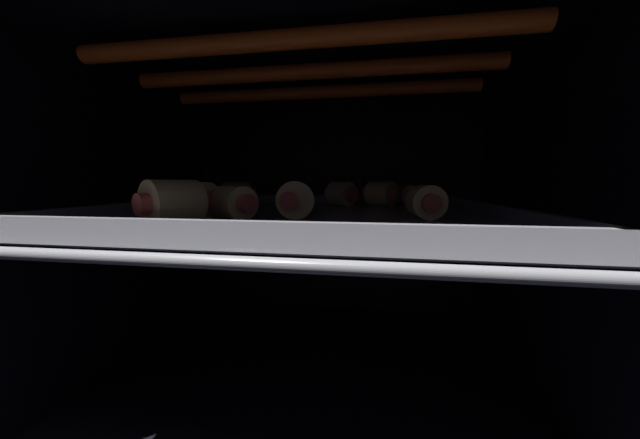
% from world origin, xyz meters
% --- Properties ---
extents(ground_plane, '(0.51, 0.45, 0.01)m').
position_xyz_m(ground_plane, '(0.00, 0.00, -0.01)').
color(ground_plane, black).
extents(oven_wall_back, '(0.51, 0.01, 0.36)m').
position_xyz_m(oven_wall_back, '(0.00, 0.22, 0.18)').
color(oven_wall_back, black).
rests_on(oven_wall_back, ground_plane).
extents(oven_wall_left, '(0.01, 0.42, 0.36)m').
position_xyz_m(oven_wall_left, '(-0.25, 0.00, 0.18)').
color(oven_wall_left, black).
rests_on(oven_wall_left, ground_plane).
extents(oven_wall_right, '(0.01, 0.42, 0.36)m').
position_xyz_m(oven_wall_right, '(0.25, 0.00, 0.18)').
color(oven_wall_right, black).
rests_on(oven_wall_right, ground_plane).
extents(oven_ceiling, '(0.51, 0.45, 0.01)m').
position_xyz_m(oven_ceiling, '(0.00, 0.00, 0.37)').
color(oven_ceiling, black).
extents(heating_element, '(0.39, 0.17, 0.02)m').
position_xyz_m(heating_element, '(0.00, -0.00, 0.34)').
color(heating_element, '#F25919').
extents(oven_rack_mid, '(0.46, 0.41, 0.01)m').
position_xyz_m(oven_rack_mid, '(0.00, 0.00, 0.18)').
color(oven_rack_mid, slate).
extents(baking_tray_mid, '(0.38, 0.36, 0.02)m').
position_xyz_m(baking_tray_mid, '(0.00, 0.00, 0.19)').
color(baking_tray_mid, gray).
rests_on(baking_tray_mid, oven_rack_mid).
extents(pig_in_blanket_mid_0, '(0.05, 0.05, 0.03)m').
position_xyz_m(pig_in_blanket_mid_0, '(0.08, 0.09, 0.21)').
color(pig_in_blanket_mid_0, '#E4C46F').
rests_on(pig_in_blanket_mid_0, baking_tray_mid).
extents(pig_in_blanket_mid_1, '(0.03, 0.06, 0.03)m').
position_xyz_m(pig_in_blanket_mid_1, '(0.02, 0.14, 0.21)').
color(pig_in_blanket_mid_1, '#EDB180').
rests_on(pig_in_blanket_mid_1, baking_tray_mid).
extents(pig_in_blanket_mid_2, '(0.05, 0.05, 0.03)m').
position_xyz_m(pig_in_blanket_mid_2, '(-0.13, 0.11, 0.21)').
color(pig_in_blanket_mid_2, '#D9B56F').
rests_on(pig_in_blanket_mid_2, baking_tray_mid).
extents(pig_in_blanket_mid_3, '(0.04, 0.05, 0.03)m').
position_xyz_m(pig_in_blanket_mid_3, '(0.12, 0.14, 0.21)').
color(pig_in_blanket_mid_3, '#ECB46D').
rests_on(pig_in_blanket_mid_3, baking_tray_mid).
extents(pig_in_blanket_mid_4, '(0.03, 0.05, 0.03)m').
position_xyz_m(pig_in_blanket_mid_4, '(0.11, -0.05, 0.21)').
color(pig_in_blanket_mid_4, '#E1C57A').
rests_on(pig_in_blanket_mid_4, baking_tray_mid).
extents(pig_in_blanket_mid_5, '(0.04, 0.05, 0.03)m').
position_xyz_m(pig_in_blanket_mid_5, '(-0.00, -0.07, 0.21)').
color(pig_in_blanket_mid_5, '#DAB572').
rests_on(pig_in_blanket_mid_5, baking_tray_mid).
extents(pig_in_blanket_mid_6, '(0.06, 0.05, 0.03)m').
position_xyz_m(pig_in_blanket_mid_6, '(-0.05, -0.08, 0.21)').
color(pig_in_blanket_mid_6, '#D6C375').
rests_on(pig_in_blanket_mid_6, baking_tray_mid).
extents(pig_in_blanket_mid_7, '(0.05, 0.04, 0.03)m').
position_xyz_m(pig_in_blanket_mid_7, '(-0.11, 0.02, 0.21)').
color(pig_in_blanket_mid_7, '#E1C47F').
rests_on(pig_in_blanket_mid_7, baking_tray_mid).
extents(pig_in_blanket_mid_8, '(0.05, 0.04, 0.03)m').
position_xyz_m(pig_in_blanket_mid_8, '(0.03, 0.08, 0.21)').
color(pig_in_blanket_mid_8, '#DEBA81').
rests_on(pig_in_blanket_mid_8, baking_tray_mid).
extents(pig_in_blanket_mid_9, '(0.05, 0.05, 0.03)m').
position_xyz_m(pig_in_blanket_mid_9, '(-0.08, -0.13, 0.21)').
color(pig_in_blanket_mid_9, '#DBB976').
rests_on(pig_in_blanket_mid_9, baking_tray_mid).
extents(pig_in_blanket_mid_10, '(0.06, 0.04, 0.03)m').
position_xyz_m(pig_in_blanket_mid_10, '(-0.09, -0.08, 0.21)').
color(pig_in_blanket_mid_10, '#D9C183').
rests_on(pig_in_blanket_mid_10, baking_tray_mid).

